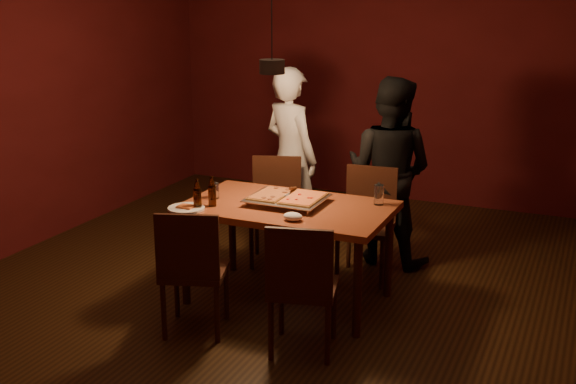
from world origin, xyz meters
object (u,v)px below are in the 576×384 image
at_px(diner_white, 291,158).
at_px(diner_dark, 389,171).
at_px(beer_bottle_b, 212,191).
at_px(dining_table, 288,215).
at_px(chair_far_left, 276,200).
at_px(chair_near_right, 302,278).
at_px(pendant_lamp, 272,65).
at_px(chair_far_right, 368,212).
at_px(pizza_tray, 287,201).
at_px(chair_near_left, 192,261).
at_px(beer_bottle_a, 197,194).
at_px(plate_slice, 186,208).

relative_size(diner_white, diner_dark, 1.02).
bearing_deg(beer_bottle_b, dining_table, 26.10).
xyz_separation_m(chair_far_left, diner_dark, (0.89, 0.36, 0.26)).
distance_m(chair_near_right, pendant_lamp, 1.55).
distance_m(chair_far_right, chair_near_right, 1.48).
distance_m(dining_table, pizza_tray, 0.10).
relative_size(chair_near_left, diner_dark, 0.33).
bearing_deg(chair_far_left, chair_near_left, 74.36).
bearing_deg(diner_white, chair_near_right, 139.80).
height_order(chair_near_left, diner_dark, diner_dark).
distance_m(chair_near_left, chair_near_right, 0.78).
relative_size(chair_near_left, diner_white, 0.33).
distance_m(beer_bottle_a, diner_dark, 1.77).
distance_m(beer_bottle_a, pendant_lamp, 1.06).
bearing_deg(beer_bottle_b, plate_slice, -131.58).
xyz_separation_m(chair_near_left, pizza_tray, (0.33, 0.82, 0.24)).
distance_m(chair_near_left, beer_bottle_a, 0.58).
relative_size(chair_far_left, pendant_lamp, 0.49).
bearing_deg(plate_slice, chair_near_left, -55.30).
distance_m(chair_far_left, diner_dark, 1.00).
bearing_deg(chair_near_left, pizza_tray, 49.27).
bearing_deg(plate_slice, beer_bottle_b, 48.42).
distance_m(pizza_tray, beer_bottle_a, 0.66).
bearing_deg(pizza_tray, chair_near_right, -61.83).
xyz_separation_m(dining_table, chair_far_left, (-0.44, 0.75, -0.14)).
relative_size(chair_far_left, diner_dark, 0.33).
relative_size(beer_bottle_a, plate_slice, 0.83).
bearing_deg(dining_table, diner_dark, 68.05).
xyz_separation_m(chair_near_right, diner_dark, (0.02, 1.86, 0.26)).
height_order(diner_white, pendant_lamp, pendant_lamp).
distance_m(pizza_tray, diner_dark, 1.17).
height_order(chair_near_left, pendant_lamp, pendant_lamp).
xyz_separation_m(dining_table, pizza_tray, (-0.02, 0.03, 0.10)).
bearing_deg(chair_far_right, chair_near_right, 86.87).
bearing_deg(pendant_lamp, diner_dark, 61.97).
bearing_deg(beer_bottle_b, chair_far_left, 87.02).
height_order(chair_far_right, chair_near_right, same).
bearing_deg(chair_far_left, pizza_tray, 101.53).
distance_m(chair_near_right, diner_dark, 1.88).
relative_size(dining_table, chair_near_right, 2.95).
distance_m(chair_near_right, plate_slice, 1.14).
xyz_separation_m(beer_bottle_a, pendant_lamp, (0.43, 0.37, 0.90)).
height_order(chair_far_left, diner_dark, diner_dark).
distance_m(pizza_tray, plate_slice, 0.74).
height_order(chair_far_right, diner_white, diner_white).
bearing_deg(pendant_lamp, chair_far_left, 113.23).
bearing_deg(pendant_lamp, diner_white, 107.19).
bearing_deg(diner_dark, chair_far_right, 89.38).
relative_size(chair_far_right, pizza_tray, 0.88).
bearing_deg(dining_table, chair_far_right, 61.72).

